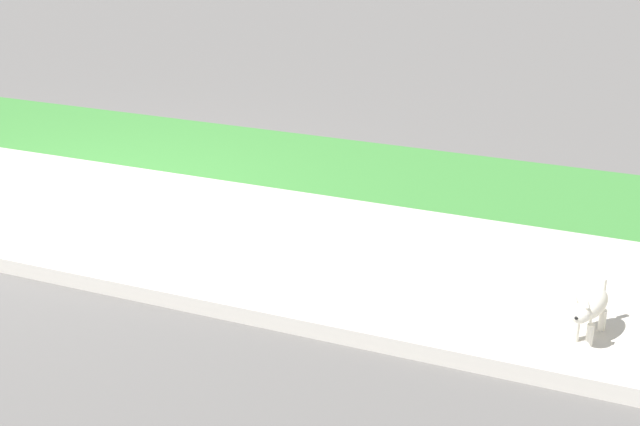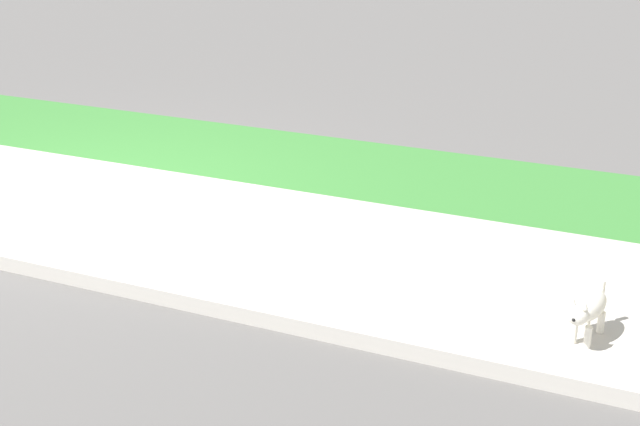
{
  "view_description": "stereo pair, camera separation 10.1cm",
  "coord_description": "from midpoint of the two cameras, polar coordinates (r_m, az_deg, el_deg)",
  "views": [
    {
      "loc": [
        5.04,
        -6.02,
        2.94
      ],
      "look_at": [
        2.58,
        -0.17,
        0.4
      ],
      "focal_mm": 50.0,
      "sensor_mm": 36.0,
      "label": 1
    },
    {
      "loc": [
        5.13,
        -5.98,
        2.94
      ],
      "look_at": [
        2.58,
        -0.17,
        0.4
      ],
      "focal_mm": 50.0,
      "sensor_mm": 36.0,
      "label": 2
    }
  ],
  "objects": [
    {
      "name": "sidewalk_pavement",
      "position": [
        8.39,
        -15.49,
        0.51
      ],
      "size": [
        18.0,
        2.31,
        0.01
      ],
      "primitive_type": "cube",
      "color": "#BCB7AD",
      "rests_on": "ground"
    },
    {
      "name": "small_white_dog",
      "position": [
        6.03,
        17.23,
        -5.89
      ],
      "size": [
        0.25,
        0.51,
        0.39
      ],
      "rotation": [
        0.0,
        0.0,
        4.49
      ],
      "color": "silver",
      "rests_on": "ground"
    },
    {
      "name": "ground_plane",
      "position": [
        8.39,
        -15.49,
        0.47
      ],
      "size": [
        120.0,
        120.0,
        0.0
      ],
      "primitive_type": "plane",
      "color": "#5B5956"
    },
    {
      "name": "grass_verge",
      "position": [
        9.95,
        -8.24,
        4.41
      ],
      "size": [
        18.0,
        1.76,
        0.01
      ],
      "primitive_type": "cube",
      "color": "#387A33",
      "rests_on": "ground"
    }
  ]
}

